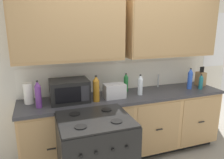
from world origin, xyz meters
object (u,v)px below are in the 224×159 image
(knife_block, at_px, (201,79))
(bottle_clear, at_px, (140,85))
(paper_towel_roll, at_px, (29,93))
(bottle_teal, at_px, (201,82))
(microwave, at_px, (69,91))
(bottle_amber, at_px, (96,89))
(stove_range, at_px, (96,158))
(bottle_violet, at_px, (38,95))
(toaster, at_px, (114,91))
(bottle_green, at_px, (126,83))
(bottle_blue, at_px, (190,79))

(knife_block, bearing_deg, bottle_clear, -174.81)
(paper_towel_roll, distance_m, bottle_teal, 2.47)
(bottle_teal, xyz_separation_m, bottle_clear, (-1.00, 0.06, 0.03))
(microwave, relative_size, knife_block, 1.55)
(bottle_clear, height_order, bottle_amber, bottle_amber)
(stove_range, height_order, bottle_violet, bottle_violet)
(bottle_clear, xyz_separation_m, bottle_violet, (-1.35, -0.04, 0.02))
(stove_range, height_order, toaster, toaster)
(knife_block, xyz_separation_m, bottle_green, (-1.26, 0.11, 0.02))
(microwave, xyz_separation_m, bottle_clear, (0.97, -0.06, 0.00))
(knife_block, distance_m, bottle_teal, 0.21)
(stove_range, xyz_separation_m, bottle_clear, (0.81, 0.59, 0.59))
(bottle_teal, height_order, bottle_clear, bottle_clear)
(bottle_teal, distance_m, bottle_blue, 0.17)
(knife_block, xyz_separation_m, bottle_blue, (-0.29, -0.10, 0.04))
(stove_range, distance_m, bottle_green, 1.20)
(bottle_teal, distance_m, bottle_clear, 1.00)
(bottle_violet, height_order, bottle_green, bottle_violet)
(microwave, xyz_separation_m, knife_block, (2.10, 0.04, -0.02))
(bottle_violet, bearing_deg, stove_range, -45.60)
(stove_range, xyz_separation_m, bottle_teal, (1.81, 0.53, 0.56))
(stove_range, xyz_separation_m, bottle_amber, (0.16, 0.53, 0.62))
(knife_block, relative_size, bottle_blue, 0.96)
(bottle_teal, relative_size, bottle_amber, 0.67)
(microwave, bearing_deg, bottle_clear, -3.73)
(microwave, distance_m, bottle_blue, 1.82)
(microwave, bearing_deg, knife_block, 1.08)
(microwave, distance_m, toaster, 0.59)
(toaster, height_order, bottle_green, bottle_green)
(bottle_amber, relative_size, bottle_green, 1.24)
(bottle_green, bearing_deg, bottle_teal, -13.33)
(microwave, height_order, bottle_teal, microwave)
(bottle_clear, bearing_deg, knife_block, 5.19)
(microwave, relative_size, bottle_green, 1.76)
(microwave, xyz_separation_m, bottle_violet, (-0.38, -0.10, 0.02))
(bottle_amber, bearing_deg, paper_towel_roll, 165.44)
(stove_range, distance_m, bottle_teal, 1.97)
(bottle_clear, bearing_deg, bottle_amber, -174.75)
(bottle_blue, relative_size, bottle_violet, 0.98)
(stove_range, distance_m, bottle_clear, 1.16)
(bottle_clear, distance_m, bottle_green, 0.25)
(microwave, height_order, bottle_green, microwave)
(knife_block, height_order, bottle_violet, bottle_violet)
(toaster, xyz_separation_m, bottle_violet, (-0.96, -0.04, 0.06))
(bottle_amber, distance_m, bottle_blue, 1.50)
(toaster, relative_size, bottle_teal, 1.23)
(stove_range, relative_size, bottle_green, 3.49)
(stove_range, bearing_deg, paper_towel_roll, 131.31)
(bottle_green, bearing_deg, bottle_amber, -152.76)
(stove_range, height_order, bottle_green, bottle_green)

